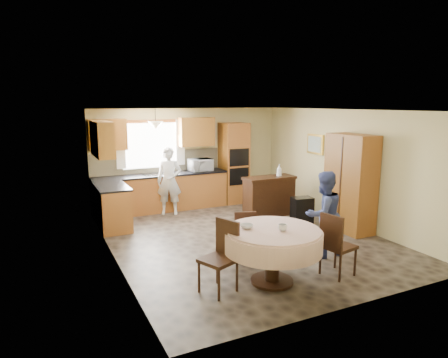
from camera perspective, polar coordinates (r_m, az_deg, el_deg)
The scene contains 36 objects.
floor at distance 8.01m, azimuth 2.78°, elevation -8.39°, with size 5.00×6.00×0.01m, color brown.
ceiling at distance 7.56m, azimuth 2.95°, elevation 9.79°, with size 5.00×6.00×0.01m, color white.
wall_back at distance 10.39m, azimuth -5.04°, elevation 3.15°, with size 5.00×0.02×2.50m, color #D2C686.
wall_front at distance 5.31m, azimuth 18.49°, elevation -4.89°, with size 5.00×0.02×2.50m, color #D2C686.
wall_left at distance 6.88m, azimuth -15.79°, elevation -1.21°, with size 0.02×6.00×2.50m, color #D2C686.
wall_right at distance 9.13m, azimuth 16.81°, elevation 1.65°, with size 0.02×6.00×2.50m, color #D2C686.
window at distance 10.02m, azimuth -10.41°, elevation 4.74°, with size 1.40×0.03×1.10m, color white.
curtain_left at distance 9.80m, azimuth -14.58°, elevation 4.73°, with size 0.22×0.02×1.15m, color white.
curtain_right at distance 10.19m, azimuth -6.26°, elevation 5.24°, with size 0.22×0.02×1.15m, color white.
base_cab_back at distance 9.99m, azimuth -8.92°, elevation -1.98°, with size 3.30×0.60×0.88m, color orange.
counter_back at distance 9.90m, azimuth -9.00°, elevation 0.61°, with size 3.30×0.64×0.04m, color black.
base_cab_left at distance 8.84m, azimuth -15.64°, elevation -3.95°, with size 0.60×1.20×0.88m, color orange.
counter_left at distance 8.74m, azimuth -15.80°, elevation -1.03°, with size 0.64×1.20×0.04m, color black.
backsplash at distance 10.13m, azimuth -9.52°, elevation 2.44°, with size 3.30×0.02×0.55m, color tan.
wall_cab_left at distance 9.63m, azimuth -16.30°, elevation 6.10°, with size 0.85×0.33×0.72m, color #BD712F.
wall_cab_right at distance 10.22m, azimuth -3.98°, elevation 6.76°, with size 0.90×0.33×0.72m, color #BD712F.
wall_cab_side at distance 8.57m, azimuth -17.04°, elevation 5.51°, with size 0.33×1.20×0.72m, color #BD712F.
oven_tower at distance 10.59m, azimuth 1.41°, elevation 2.30°, with size 0.66×0.62×2.12m, color orange.
oven_upper at distance 10.29m, azimuth 2.21°, elevation 3.11°, with size 0.56×0.01×0.45m, color black.
oven_lower at distance 10.37m, azimuth 2.19°, elevation 0.37°, with size 0.56×0.01×0.45m, color black.
pendant at distance 9.52m, azimuth -9.74°, elevation 7.59°, with size 0.36×0.36×0.18m, color beige.
sideboard at distance 9.48m, azimuth 6.43°, elevation -2.62°, with size 1.23×0.51×0.88m, color #371F0F.
space_heater at distance 8.96m, azimuth 11.07°, elevation -4.47°, with size 0.44×0.31×0.60m, color black.
cupboard at distance 8.62m, azimuth 17.59°, elevation -0.57°, with size 0.53×1.05×2.01m, color orange.
dining_table at distance 5.96m, azimuth 6.98°, elevation -8.78°, with size 1.44×1.44×0.83m.
chair_left at distance 5.72m, azimuth -0.28°, elevation -10.44°, with size 0.58×0.58×1.02m.
chair_back at distance 6.78m, azimuth 2.87°, elevation -7.68°, with size 0.48×0.48×0.88m.
chair_right at distance 6.38m, azimuth 15.62°, elevation -8.67°, with size 0.51×0.51×1.00m.
framed_picture at distance 9.80m, azimuth 12.90°, elevation 4.87°, with size 0.06×0.57×0.47m.
microwave at distance 10.16m, azimuth -3.37°, elevation 2.01°, with size 0.57×0.38×0.31m, color silver.
person_sink at distance 9.56m, azimuth -7.83°, elevation -0.29°, with size 0.59×0.39×1.61m, color silver.
person_dining at distance 7.10m, azimuth 14.01°, elevation -4.90°, with size 0.73×0.57×1.50m, color #3D4985.
bowl_sideboard at distance 9.29m, azimuth 5.56°, elevation 0.06°, with size 0.22×0.22×0.05m, color #B2B2B2.
bottle_sideboard at distance 9.50m, azimuth 7.89°, elevation 1.10°, with size 0.13×0.13×0.33m, color silver.
cup_table at distance 5.83m, azimuth 8.36°, elevation -6.89°, with size 0.13×0.13×0.10m, color #B2B2B2.
bowl_table at distance 5.89m, azimuth 3.26°, elevation -6.78°, with size 0.19×0.19×0.06m, color #B2B2B2.
Camera 1 is at (-3.60, -6.64, 2.64)m, focal length 32.00 mm.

